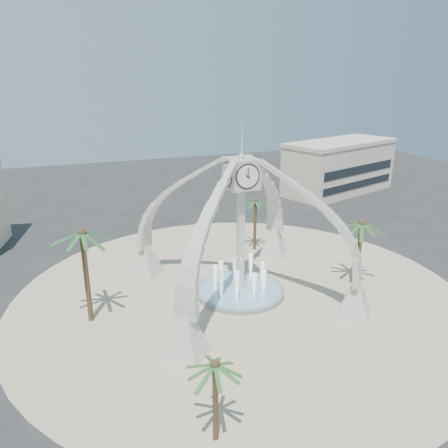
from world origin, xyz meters
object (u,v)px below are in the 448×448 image
object	(u,v)px
clock_tower	(241,226)
fountain	(240,290)
palm_west	(82,234)
palm_east	(362,224)
palm_south	(215,366)
palm_north	(256,202)

from	to	relation	value
clock_tower	fountain	world-z (taller)	clock_tower
palm_west	fountain	bearing A→B (deg)	0.01
fountain	palm_east	world-z (taller)	palm_east
palm_south	fountain	bearing A→B (deg)	62.46
fountain	palm_south	bearing A→B (deg)	-117.54
fountain	palm_east	xyz separation A→B (m)	(10.93, -2.25, 5.73)
palm_north	palm_west	bearing A→B (deg)	-153.93
palm_east	palm_west	bearing A→B (deg)	174.62
palm_south	palm_north	bearing A→B (deg)	60.75
palm_west	palm_south	world-z (taller)	palm_west
fountain	palm_north	world-z (taller)	palm_north
fountain	palm_west	distance (m)	14.81
palm_west	palm_north	world-z (taller)	palm_west
clock_tower	palm_south	size ratio (longest dim) A/B	3.30
clock_tower	palm_north	xyz separation A→B (m)	(5.69, 9.14, -0.86)
fountain	palm_south	world-z (taller)	palm_south
palm_east	palm_north	distance (m)	12.54
fountain	palm_west	world-z (taller)	palm_west
palm_north	clock_tower	bearing A→B (deg)	-121.93
clock_tower	palm_east	bearing A→B (deg)	-11.66
clock_tower	palm_east	world-z (taller)	clock_tower
clock_tower	fountain	bearing A→B (deg)	90.00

